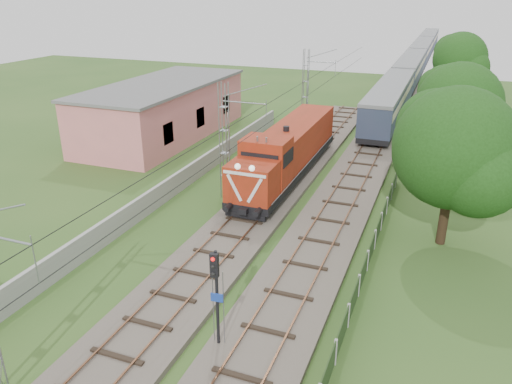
% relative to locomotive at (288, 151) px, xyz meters
% --- Properties ---
extents(ground, '(140.00, 140.00, 0.00)m').
position_rel_locomotive_xyz_m(ground, '(0.00, -16.82, -2.28)').
color(ground, '#2A4C1C').
rests_on(ground, ground).
extents(track_main, '(4.20, 70.00, 0.45)m').
position_rel_locomotive_xyz_m(track_main, '(0.00, -9.82, -2.10)').
color(track_main, '#6B6054').
rests_on(track_main, ground).
extents(track_side, '(4.20, 80.00, 0.45)m').
position_rel_locomotive_xyz_m(track_side, '(5.00, 3.18, -2.10)').
color(track_side, '#6B6054').
rests_on(track_side, ground).
extents(catenary, '(3.31, 70.00, 8.00)m').
position_rel_locomotive_xyz_m(catenary, '(-2.95, -4.82, 1.76)').
color(catenary, gray).
rests_on(catenary, ground).
extents(boundary_wall, '(0.25, 40.00, 1.50)m').
position_rel_locomotive_xyz_m(boundary_wall, '(-6.50, -4.82, -1.53)').
color(boundary_wall, '#9E9E99').
rests_on(boundary_wall, ground).
extents(station_building, '(8.40, 20.40, 5.22)m').
position_rel_locomotive_xyz_m(station_building, '(-15.00, 7.18, 0.35)').
color(station_building, '#D87475').
rests_on(station_building, ground).
extents(fence, '(0.12, 32.00, 1.20)m').
position_rel_locomotive_xyz_m(fence, '(8.00, -13.82, -1.68)').
color(fence, black).
rests_on(fence, ground).
extents(locomotive, '(3.07, 17.54, 4.45)m').
position_rel_locomotive_xyz_m(locomotive, '(0.00, 0.00, 0.00)').
color(locomotive, black).
rests_on(locomotive, ground).
extents(coach_rake, '(3.09, 92.13, 3.57)m').
position_rel_locomotive_xyz_m(coach_rake, '(5.00, 55.17, 0.27)').
color(coach_rake, black).
rests_on(coach_rake, ground).
extents(signal_post, '(0.50, 0.39, 4.56)m').
position_rel_locomotive_xyz_m(signal_post, '(3.36, -19.69, 0.85)').
color(signal_post, black).
rests_on(signal_post, ground).
extents(tree_a, '(6.99, 6.66, 9.06)m').
position_rel_locomotive_xyz_m(tree_a, '(11.56, -6.72, 3.37)').
color(tree_a, '#311E14').
rests_on(tree_a, ground).
extents(tree_b, '(6.71, 6.39, 8.69)m').
position_rel_locomotive_xyz_m(tree_b, '(11.67, 5.72, 3.14)').
color(tree_b, '#311E14').
rests_on(tree_b, ground).
extents(tree_c, '(4.90, 4.67, 6.36)m').
position_rel_locomotive_xyz_m(tree_c, '(10.17, 19.28, 1.68)').
color(tree_c, '#311E14').
rests_on(tree_c, ground).
extents(tree_d, '(6.75, 6.43, 8.75)m').
position_rel_locomotive_xyz_m(tree_d, '(11.60, 33.11, 3.18)').
color(tree_d, '#311E14').
rests_on(tree_d, ground).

